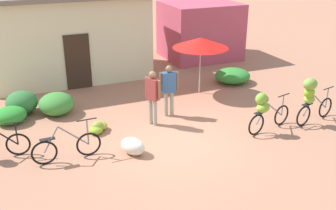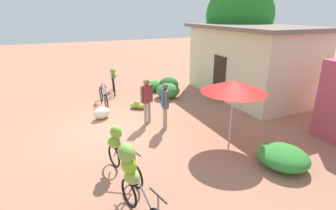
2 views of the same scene
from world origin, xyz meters
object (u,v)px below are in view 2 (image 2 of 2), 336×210
at_px(market_umbrella, 234,86).
at_px(produce_sack, 102,113).
at_px(bicycle_by_shop, 133,175).
at_px(tree_behind_building, 240,16).
at_px(banana_pile_on_ground, 138,105).
at_px(person_vendor, 165,101).
at_px(person_bystander, 147,97).
at_px(bicycle_near_pile, 104,97).
at_px(bicycle_center_loaded, 119,148).
at_px(building_low, 250,61).
at_px(bicycle_leftmost, 113,79).

height_order(market_umbrella, produce_sack, market_umbrella).
height_order(bicycle_by_shop, produce_sack, bicycle_by_shop).
bearing_deg(tree_behind_building, banana_pile_on_ground, -71.39).
xyz_separation_m(person_vendor, person_bystander, (-0.68, -0.41, 0.02)).
bearing_deg(tree_behind_building, bicycle_near_pile, -81.57).
bearing_deg(bicycle_center_loaded, tree_behind_building, 127.90).
bearing_deg(person_vendor, bicycle_center_loaded, -45.90).
distance_m(bicycle_near_pile, banana_pile_on_ground, 1.64).
distance_m(market_umbrella, person_vendor, 2.43).
relative_size(building_low, banana_pile_on_ground, 8.18).
bearing_deg(bicycle_by_shop, tree_behind_building, 133.58).
relative_size(produce_sack, person_bystander, 0.42).
bearing_deg(banana_pile_on_ground, produce_sack, -71.88).
bearing_deg(bicycle_by_shop, person_bystander, 157.48).
distance_m(building_low, banana_pile_on_ground, 5.69).
bearing_deg(bicycle_leftmost, tree_behind_building, 84.31).
distance_m(bicycle_near_pile, bicycle_center_loaded, 5.42).
bearing_deg(bicycle_near_pile, market_umbrella, 29.69).
height_order(market_umbrella, banana_pile_on_ground, market_umbrella).
relative_size(tree_behind_building, bicycle_near_pile, 3.20).
distance_m(market_umbrella, bicycle_center_loaded, 3.70).
bearing_deg(bicycle_by_shop, bicycle_leftmost, 170.14).
bearing_deg(bicycle_by_shop, market_umbrella, 116.16).
relative_size(bicycle_leftmost, bicycle_by_shop, 0.97).
xyz_separation_m(building_low, person_bystander, (1.37, -5.63, -0.65)).
bearing_deg(building_low, person_bystander, -76.31).
height_order(tree_behind_building, bicycle_by_shop, tree_behind_building).
relative_size(market_umbrella, person_bystander, 1.21).
xyz_separation_m(bicycle_center_loaded, person_vendor, (-2.02, 2.09, 0.30)).
relative_size(tree_behind_building, banana_pile_on_ground, 7.10).
bearing_deg(building_low, bicycle_near_pile, -100.94).
bearing_deg(person_bystander, produce_sack, -127.32).
bearing_deg(market_umbrella, person_bystander, -143.23).
distance_m(tree_behind_building, bicycle_near_pile, 8.54).
relative_size(tree_behind_building, bicycle_leftmost, 3.38).
distance_m(building_low, bicycle_leftmost, 6.73).
relative_size(bicycle_center_loaded, bicycle_by_shop, 1.00).
bearing_deg(bicycle_near_pile, banana_pile_on_ground, 49.63).
height_order(building_low, banana_pile_on_ground, building_low).
distance_m(bicycle_near_pile, produce_sack, 1.62).
bearing_deg(produce_sack, bicycle_leftmost, 160.59).
bearing_deg(bicycle_center_loaded, bicycle_near_pile, 173.74).
relative_size(bicycle_leftmost, person_bystander, 0.98).
bearing_deg(tree_behind_building, bicycle_by_shop, -46.42).
xyz_separation_m(tree_behind_building, market_umbrella, (6.29, -4.87, -1.82)).
distance_m(bicycle_center_loaded, person_vendor, 2.92).
bearing_deg(bicycle_center_loaded, produce_sack, 176.44).
xyz_separation_m(tree_behind_building, bicycle_leftmost, (-0.69, -6.94, -2.98)).
bearing_deg(person_bystander, bicycle_near_pile, -157.87).
bearing_deg(person_vendor, building_low, 111.48).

